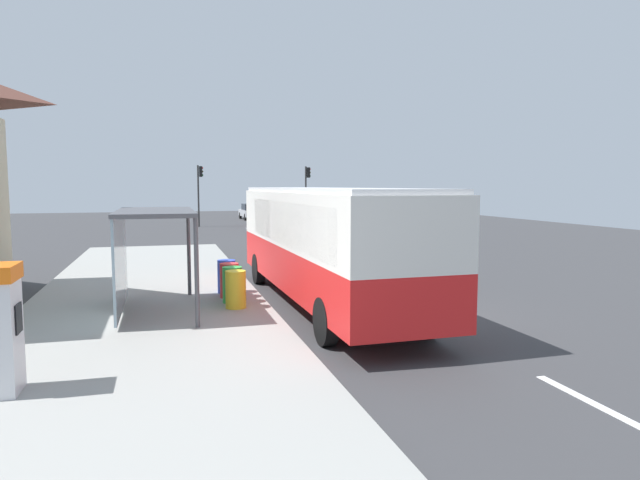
{
  "coord_description": "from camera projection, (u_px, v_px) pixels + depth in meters",
  "views": [
    {
      "loc": [
        -5.91,
        -12.83,
        3.27
      ],
      "look_at": [
        -1.0,
        4.64,
        1.5
      ],
      "focal_mm": 31.31,
      "sensor_mm": 36.0,
      "label": 1
    }
  ],
  "objects": [
    {
      "name": "bus",
      "position": [
        324.0,
        238.0,
        15.15
      ],
      "size": [
        2.69,
        11.05,
        3.21
      ],
      "color": "red",
      "rests_on": "ground"
    },
    {
      "name": "sedan_far",
      "position": [
        269.0,
        217.0,
        44.87
      ],
      "size": [
        1.98,
        4.47,
        1.52
      ],
      "color": "#A51919",
      "rests_on": "ground"
    },
    {
      "name": "sedan_near",
      "position": [
        251.0,
        211.0,
        54.04
      ],
      "size": [
        1.94,
        4.45,
        1.52
      ],
      "color": "#B7B7BC",
      "rests_on": "ground"
    },
    {
      "name": "bus_shelter",
      "position": [
        143.0,
        234.0,
        13.54
      ],
      "size": [
        1.8,
        4.0,
        2.5
      ],
      "color": "#4C4C51",
      "rests_on": "sidewalk_platform"
    },
    {
      "name": "recycling_bin_blue",
      "position": [
        227.0,
        276.0,
        16.12
      ],
      "size": [
        0.52,
        0.52,
        0.95
      ],
      "primitive_type": "cylinder",
      "color": "blue",
      "rests_on": "sidewalk_platform"
    },
    {
      "name": "sidewalk_platform",
      "position": [
        146.0,
        309.0,
        14.38
      ],
      "size": [
        6.2,
        30.0,
        0.18
      ],
      "primitive_type": "cube",
      "color": "#999993",
      "rests_on": "ground"
    },
    {
      "name": "lane_stripe_seg_5",
      "position": [
        274.0,
        242.0,
        32.47
      ],
      "size": [
        0.16,
        2.2,
        0.01
      ],
      "primitive_type": "cube",
      "color": "silver",
      "rests_on": "ground"
    },
    {
      "name": "lane_stripe_seg_0",
      "position": [
        587.0,
        400.0,
        8.52
      ],
      "size": [
        0.16,
        2.2,
        0.01
      ],
      "primitive_type": "cube",
      "color": "silver",
      "rests_on": "ground"
    },
    {
      "name": "lane_stripe_seg_3",
      "position": [
        321.0,
        265.0,
        22.89
      ],
      "size": [
        0.16,
        2.2,
        0.01
      ],
      "primitive_type": "cube",
      "color": "silver",
      "rests_on": "ground"
    },
    {
      "name": "recycling_bin_green",
      "position": [
        232.0,
        285.0,
        14.78
      ],
      "size": [
        0.52,
        0.52,
        0.95
      ],
      "primitive_type": "cylinder",
      "color": "green",
      "rests_on": "sidewalk_platform"
    },
    {
      "name": "recycling_bin_yellow",
      "position": [
        236.0,
        289.0,
        14.11
      ],
      "size": [
        0.52,
        0.52,
        0.95
      ],
      "primitive_type": "cylinder",
      "color": "yellow",
      "rests_on": "sidewalk_platform"
    },
    {
      "name": "traffic_light_far_side",
      "position": [
        199.0,
        186.0,
        44.19
      ],
      "size": [
        0.49,
        0.28,
        4.88
      ],
      "color": "#2D2D2D",
      "rests_on": "ground"
    },
    {
      "name": "lane_stripe_seg_2",
      "position": [
        362.0,
        287.0,
        18.1
      ],
      "size": [
        0.16,
        2.2,
        0.01
      ],
      "primitive_type": "cube",
      "color": "silver",
      "rests_on": "ground"
    },
    {
      "name": "lane_stripe_seg_7",
      "position": [
        249.0,
        229.0,
        42.05
      ],
      "size": [
        0.16,
        2.2,
        0.01
      ],
      "primitive_type": "cube",
      "color": "silver",
      "rests_on": "ground"
    },
    {
      "name": "traffic_light_near_side",
      "position": [
        307.0,
        186.0,
        45.75
      ],
      "size": [
        0.49,
        0.28,
        4.84
      ],
      "color": "#2D2D2D",
      "rests_on": "ground"
    },
    {
      "name": "white_van",
      "position": [
        305.0,
        218.0,
        33.13
      ],
      "size": [
        2.06,
        5.22,
        2.3
      ],
      "color": "silver",
      "rests_on": "ground"
    },
    {
      "name": "ground_plane",
      "position": [
        288.0,
        252.0,
        27.61
      ],
      "size": [
        56.0,
        92.0,
        0.04
      ],
      "primitive_type": "cube",
      "color": "#38383A"
    },
    {
      "name": "lane_stripe_seg_1",
      "position": [
        434.0,
        323.0,
        13.31
      ],
      "size": [
        0.16,
        2.2,
        0.01
      ],
      "primitive_type": "cube",
      "color": "silver",
      "rests_on": "ground"
    },
    {
      "name": "recycling_bin_red",
      "position": [
        229.0,
        280.0,
        15.45
      ],
      "size": [
        0.52,
        0.52,
        0.95
      ],
      "primitive_type": "cylinder",
      "color": "red",
      "rests_on": "sidewalk_platform"
    },
    {
      "name": "lane_stripe_seg_6",
      "position": [
        260.0,
        235.0,
        37.26
      ],
      "size": [
        0.16,
        2.2,
        0.01
      ],
      "primitive_type": "cube",
      "color": "silver",
      "rests_on": "ground"
    },
    {
      "name": "lane_stripe_seg_4",
      "position": [
        293.0,
        252.0,
        27.68
      ],
      "size": [
        0.16,
        2.2,
        0.01
      ],
      "primitive_type": "cube",
      "color": "silver",
      "rests_on": "ground"
    }
  ]
}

